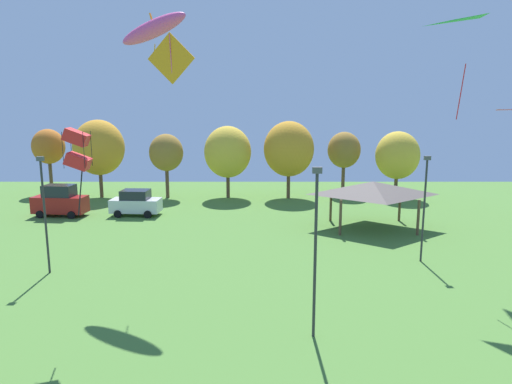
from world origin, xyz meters
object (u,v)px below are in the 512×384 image
object	(u,v)px
kite_flying_2	(154,29)
parked_car_leftmost	(61,201)
kite_flying_3	(172,59)
treeline_tree_4	(290,149)
parked_car_second_from_left	(137,203)
treeline_tree_5	(345,150)
kite_flying_7	(479,41)
park_pavilion	(374,188)
kite_flying_8	(79,150)
light_post_0	(426,203)
treeline_tree_0	(50,147)
treeline_tree_3	(229,152)
treeline_tree_6	(399,155)
treeline_tree_2	(167,153)
kite_flying_6	(495,126)
light_post_1	(317,244)
treeline_tree_1	(100,148)
light_post_3	(46,209)

from	to	relation	value
kite_flying_2	parked_car_leftmost	world-z (taller)	kite_flying_2
kite_flying_3	treeline_tree_4	bearing A→B (deg)	79.35
parked_car_second_from_left	treeline_tree_5	bearing A→B (deg)	29.91
kite_flying_7	park_pavilion	world-z (taller)	kite_flying_7
kite_flying_3	parked_car_leftmost	world-z (taller)	kite_flying_3
kite_flying_7	park_pavilion	distance (m)	13.66
kite_flying_8	treeline_tree_5	size ratio (longest dim) A/B	0.52
kite_flying_3	parked_car_leftmost	distance (m)	28.82
light_post_0	treeline_tree_0	distance (m)	39.13
park_pavilion	kite_flying_2	bearing A→B (deg)	-148.33
parked_car_leftmost	treeline_tree_3	xyz separation A→B (m)	(13.78, 8.35, 3.39)
kite_flying_3	treeline_tree_3	size ratio (longest dim) A/B	0.21
park_pavilion	treeline_tree_4	xyz separation A→B (m)	(-5.57, 11.94, 1.94)
park_pavilion	treeline_tree_6	distance (m)	13.41
treeline_tree_2	treeline_tree_3	bearing A→B (deg)	0.81
parked_car_second_from_left	treeline_tree_3	xyz separation A→B (m)	(7.41, 8.06, 3.60)
kite_flying_2	treeline_tree_3	distance (m)	22.81
kite_flying_3	treeline_tree_5	world-z (taller)	kite_flying_3
park_pavilion	treeline_tree_4	distance (m)	13.32
kite_flying_2	kite_flying_6	xyz separation A→B (m)	(24.67, 11.93, -5.52)
treeline_tree_2	treeline_tree_3	distance (m)	6.23
kite_flying_3	light_post_1	world-z (taller)	kite_flying_3
kite_flying_2	treeline_tree_4	distance (m)	23.96
kite_flying_8	treeline_tree_1	world-z (taller)	kite_flying_8
treeline_tree_1	light_post_1	bearing A→B (deg)	-58.07
kite_flying_3	treeline_tree_2	bearing A→B (deg)	101.60
treeline_tree_1	treeline_tree_3	size ratio (longest dim) A/B	1.09
kite_flying_3	kite_flying_8	bearing A→B (deg)	142.82
treeline_tree_2	treeline_tree_3	world-z (taller)	treeline_tree_3
parked_car_leftmost	light_post_1	bearing A→B (deg)	-42.90
kite_flying_6	kite_flying_7	distance (m)	15.70
parked_car_leftmost	light_post_0	world-z (taller)	light_post_0
treeline_tree_1	treeline_tree_4	size ratio (longest dim) A/B	1.02
kite_flying_8	treeline_tree_3	distance (m)	28.87
treeline_tree_1	treeline_tree_6	xyz separation A→B (m)	(30.35, -0.07, -0.79)
kite_flying_7	light_post_1	size ratio (longest dim) A/B	0.62
park_pavilion	treeline_tree_0	world-z (taller)	treeline_tree_0
treeline_tree_3	treeline_tree_1	bearing A→B (deg)	179.84
kite_flying_6	treeline_tree_3	xyz separation A→B (m)	(-22.11, 9.09, -2.94)
parked_car_second_from_left	light_post_1	size ratio (longest dim) A/B	0.62
treeline_tree_4	treeline_tree_6	xyz separation A→B (m)	(11.08, 0.22, -0.67)
parked_car_second_from_left	treeline_tree_6	bearing A→B (deg)	21.53
kite_flying_7	treeline_tree_0	distance (m)	42.00
parked_car_second_from_left	treeline_tree_5	world-z (taller)	treeline_tree_5
kite_flying_3	light_post_1	size ratio (longest dim) A/B	0.23
light_post_0	light_post_3	bearing A→B (deg)	-174.75
kite_flying_7	treeline_tree_2	world-z (taller)	kite_flying_7
treeline_tree_0	treeline_tree_2	distance (m)	13.26
kite_flying_6	park_pavilion	xyz separation A→B (m)	(-10.35, -3.10, -4.56)
kite_flying_8	treeline_tree_4	world-z (taller)	kite_flying_8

